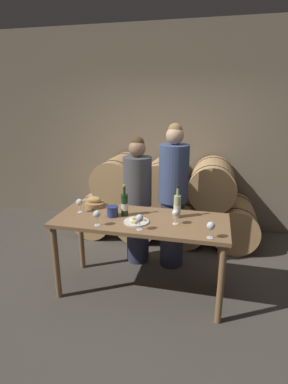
% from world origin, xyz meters
% --- Properties ---
extents(ground_plane, '(10.00, 10.00, 0.00)m').
position_xyz_m(ground_plane, '(0.00, 0.00, 0.00)').
color(ground_plane, '#4C473F').
extents(stone_wall_back, '(10.00, 0.12, 3.20)m').
position_xyz_m(stone_wall_back, '(0.00, 2.10, 1.60)').
color(stone_wall_back, '#7F705B').
rests_on(stone_wall_back, ground_plane).
extents(barrel_stack, '(2.80, 0.94, 1.25)m').
position_xyz_m(barrel_stack, '(-0.00, 1.51, 0.58)').
color(barrel_stack, tan).
rests_on(barrel_stack, ground_plane).
extents(tasting_table, '(1.82, 0.74, 0.88)m').
position_xyz_m(tasting_table, '(0.00, 0.00, 0.77)').
color(tasting_table, olive).
rests_on(tasting_table, ground_plane).
extents(person_left, '(0.36, 0.36, 1.66)m').
position_xyz_m(person_left, '(-0.21, 0.67, 0.84)').
color(person_left, '#2D334C').
rests_on(person_left, ground_plane).
extents(person_right, '(0.36, 0.36, 1.83)m').
position_xyz_m(person_right, '(0.25, 0.67, 0.93)').
color(person_right, '#2D334C').
rests_on(person_right, ground_plane).
extents(wine_bottle_red, '(0.08, 0.08, 0.34)m').
position_xyz_m(wine_bottle_red, '(-0.19, 0.06, 1.00)').
color(wine_bottle_red, '#193819').
rests_on(wine_bottle_red, tasting_table).
extents(wine_bottle_white, '(0.08, 0.08, 0.35)m').
position_xyz_m(wine_bottle_white, '(0.36, 0.13, 1.01)').
color(wine_bottle_white, '#ADBC7F').
rests_on(wine_bottle_white, tasting_table).
extents(blue_crock, '(0.13, 0.13, 0.11)m').
position_xyz_m(blue_crock, '(-0.31, 0.00, 0.95)').
color(blue_crock, navy).
rests_on(blue_crock, tasting_table).
extents(bread_basket, '(0.22, 0.22, 0.13)m').
position_xyz_m(bread_basket, '(-0.61, 0.23, 0.93)').
color(bread_basket, '#A87F4C').
rests_on(bread_basket, tasting_table).
extents(cheese_plate, '(0.26, 0.26, 0.04)m').
position_xyz_m(cheese_plate, '(-0.02, -0.10, 0.89)').
color(cheese_plate, white).
rests_on(cheese_plate, tasting_table).
extents(wine_glass_far_left, '(0.08, 0.08, 0.16)m').
position_xyz_m(wine_glass_far_left, '(-0.70, 0.03, 1.00)').
color(wine_glass_far_left, white).
rests_on(wine_glass_far_left, tasting_table).
extents(wine_glass_left, '(0.08, 0.08, 0.16)m').
position_xyz_m(wine_glass_left, '(-0.38, -0.27, 1.00)').
color(wine_glass_left, white).
rests_on(wine_glass_left, tasting_table).
extents(wine_glass_center, '(0.08, 0.08, 0.16)m').
position_xyz_m(wine_glass_center, '(0.06, -0.27, 1.00)').
color(wine_glass_center, white).
rests_on(wine_glass_center, tasting_table).
extents(wine_glass_right, '(0.08, 0.08, 0.16)m').
position_xyz_m(wine_glass_right, '(0.37, -0.05, 1.00)').
color(wine_glass_right, white).
rests_on(wine_glass_right, tasting_table).
extents(wine_glass_far_right, '(0.08, 0.08, 0.16)m').
position_xyz_m(wine_glass_far_right, '(0.72, -0.30, 1.00)').
color(wine_glass_far_right, white).
rests_on(wine_glass_far_right, tasting_table).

